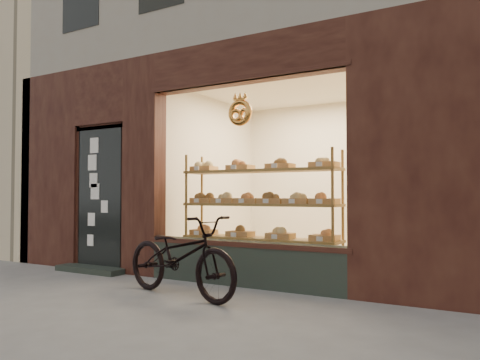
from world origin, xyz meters
The scene contains 4 objects.
ground centered at (0.00, 0.00, 0.00)m, with size 90.00×90.00×0.00m, color slate.
neighbor_left centered at (-9.60, 5.50, 4.50)m, with size 12.00×7.00×9.00m, color beige.
display_shelf centered at (0.45, 2.55, 0.87)m, with size 2.20×0.45×1.70m.
bicycle centered at (0.14, 1.22, 0.45)m, with size 0.60×1.72×0.91m, color black.
Camera 1 is at (3.33, -2.98, 1.13)m, focal length 35.00 mm.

